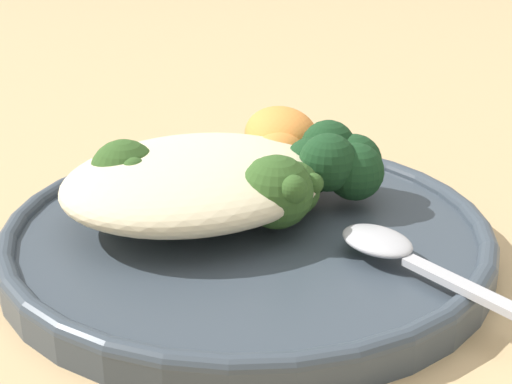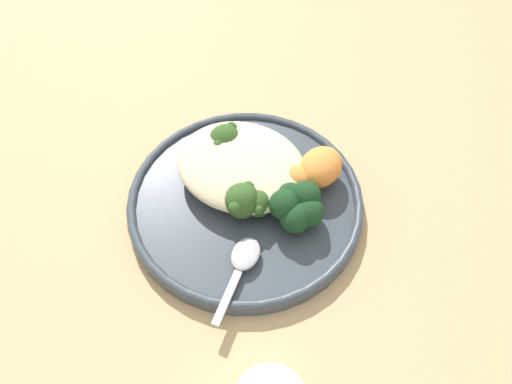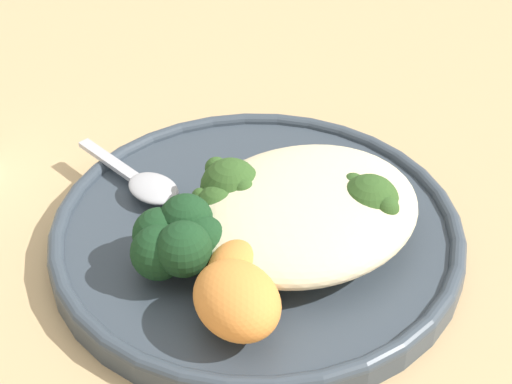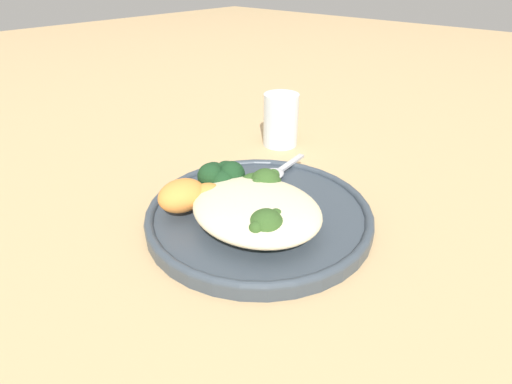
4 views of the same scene
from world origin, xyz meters
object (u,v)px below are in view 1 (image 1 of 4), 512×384
object	(u,v)px
broccoli_stalk_3	(271,191)
broccoli_stalk_5	(294,172)
plate	(247,232)
kale_tuft	(335,162)
broccoli_stalk_2	(219,197)
spoon	(389,247)
broccoli_stalk_1	(187,200)
quinoa_mound	(196,180)
sweet_potato_chunk_0	(281,135)
broccoli_stalk_0	(139,175)
sweet_potato_chunk_1	(277,157)
broccoli_stalk_4	(276,186)

from	to	relation	value
broccoli_stalk_3	broccoli_stalk_5	xyz separation A→B (m)	(0.04, 0.03, -0.01)
plate	kale_tuft	bearing A→B (deg)	1.92
broccoli_stalk_2	spoon	size ratio (longest dim) A/B	0.69
broccoli_stalk_1	spoon	bearing A→B (deg)	95.03
quinoa_mound	sweet_potato_chunk_0	xyz separation A→B (m)	(0.09, 0.04, 0.00)
broccoli_stalk_0	kale_tuft	xyz separation A→B (m)	(0.12, -0.05, 0.00)
broccoli_stalk_5	spoon	bearing A→B (deg)	-57.09
broccoli_stalk_1	broccoli_stalk_3	world-z (taller)	broccoli_stalk_3
broccoli_stalk_2	broccoli_stalk_3	bearing A→B (deg)	81.32
broccoli_stalk_3	kale_tuft	xyz separation A→B (m)	(0.06, 0.02, 0.00)
kale_tuft	broccoli_stalk_0	bearing A→B (deg)	156.97
plate	sweet_potato_chunk_1	size ratio (longest dim) A/B	6.54
broccoli_stalk_2	broccoli_stalk_4	size ratio (longest dim) A/B	0.82
broccoli_stalk_0	broccoli_stalk_1	world-z (taller)	broccoli_stalk_0
sweet_potato_chunk_1	kale_tuft	distance (m)	0.04
plate	broccoli_stalk_2	distance (m)	0.03
sweet_potato_chunk_0	broccoli_stalk_2	bearing A→B (deg)	-143.85
broccoli_stalk_3	broccoli_stalk_4	xyz separation A→B (m)	(0.01, 0.02, -0.01)
kale_tuft	spoon	world-z (taller)	kale_tuft
broccoli_stalk_2	sweet_potato_chunk_1	bearing A→B (deg)	154.52
spoon	broccoli_stalk_3	bearing A→B (deg)	-160.72
broccoli_stalk_5	quinoa_mound	bearing A→B (deg)	-153.99
broccoli_stalk_3	broccoli_stalk_5	world-z (taller)	broccoli_stalk_3
broccoli_stalk_4	broccoli_stalk_5	world-z (taller)	broccoli_stalk_4
broccoli_stalk_2	broccoli_stalk_3	xyz separation A→B (m)	(0.02, -0.02, 0.01)
broccoli_stalk_5	spoon	size ratio (longest dim) A/B	0.61
plate	broccoli_stalk_0	bearing A→B (deg)	132.93
broccoli_stalk_1	broccoli_stalk_5	xyz separation A→B (m)	(0.08, 0.00, 0.00)
broccoli_stalk_3	broccoli_stalk_4	bearing A→B (deg)	141.76
sweet_potato_chunk_1	spoon	bearing A→B (deg)	-93.62
broccoli_stalk_0	kale_tuft	bearing A→B (deg)	165.87
broccoli_stalk_0	sweet_potato_chunk_0	distance (m)	0.12
broccoli_stalk_3	broccoli_stalk_0	bearing A→B (deg)	-137.24
broccoli_stalk_4	plate	bearing A→B (deg)	-102.31
broccoli_stalk_3	spoon	bearing A→B (deg)	28.43
broccoli_stalk_0	broccoli_stalk_2	distance (m)	0.05
kale_tuft	quinoa_mound	bearing A→B (deg)	163.54
kale_tuft	sweet_potato_chunk_0	bearing A→B (deg)	88.29
broccoli_stalk_0	sweet_potato_chunk_0	size ratio (longest dim) A/B	1.83
plate	broccoli_stalk_1	size ratio (longest dim) A/B	2.97
broccoli_stalk_4	sweet_potato_chunk_0	size ratio (longest dim) A/B	1.49
broccoli_stalk_5	sweet_potato_chunk_0	distance (m)	0.06
broccoli_stalk_1	broccoli_stalk_2	xyz separation A→B (m)	(0.02, -0.01, 0.00)
broccoli_stalk_3	spoon	distance (m)	0.08
broccoli_stalk_0	sweet_potato_chunk_1	distance (m)	0.10
plate	broccoli_stalk_4	distance (m)	0.03
broccoli_stalk_2	plate	bearing A→B (deg)	97.98
sweet_potato_chunk_0	quinoa_mound	bearing A→B (deg)	-155.26
sweet_potato_chunk_0	kale_tuft	distance (m)	0.07
broccoli_stalk_2	kale_tuft	xyz separation A→B (m)	(0.08, -0.01, 0.01)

